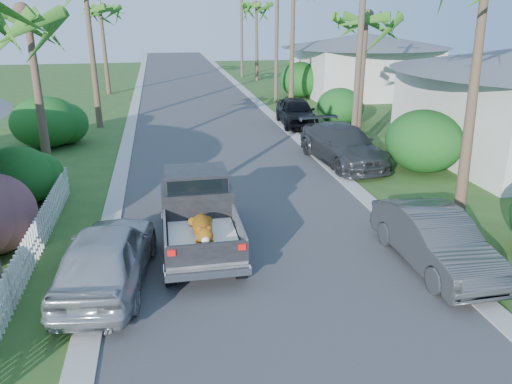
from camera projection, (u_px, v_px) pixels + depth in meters
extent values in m
plane|color=#2D4F1D|center=(321.00, 375.00, 9.00)|extent=(120.00, 120.00, 0.00)
cube|color=#38383A|center=(201.00, 113.00, 32.07)|extent=(8.00, 100.00, 0.02)
cube|color=#A5A39E|center=(133.00, 115.00, 31.31)|extent=(0.60, 100.00, 0.06)
cube|color=#A5A39E|center=(267.00, 110.00, 32.83)|extent=(0.60, 100.00, 0.06)
cylinder|color=black|center=(170.00, 270.00, 11.91)|extent=(0.28, 0.76, 0.76)
cylinder|color=black|center=(241.00, 263.00, 12.21)|extent=(0.28, 0.76, 0.76)
cylinder|color=black|center=(167.00, 217.00, 14.91)|extent=(0.28, 0.76, 0.76)
cylinder|color=black|center=(224.00, 213.00, 15.21)|extent=(0.28, 0.76, 0.76)
cube|color=slate|center=(203.00, 246.00, 12.57)|extent=(1.90, 2.40, 0.24)
cube|color=slate|center=(165.00, 235.00, 12.28)|extent=(0.06, 2.40, 0.55)
cube|color=slate|center=(239.00, 229.00, 12.61)|extent=(0.06, 2.40, 0.55)
cube|color=black|center=(207.00, 254.00, 11.37)|extent=(1.92, 0.08, 0.52)
cube|color=silver|center=(209.00, 274.00, 11.37)|extent=(1.98, 0.18, 0.18)
cube|color=red|center=(172.00, 253.00, 11.14)|extent=(0.18, 0.05, 0.14)
cube|color=red|center=(242.00, 247.00, 11.42)|extent=(0.18, 0.05, 0.14)
cube|color=black|center=(197.00, 204.00, 14.13)|extent=(1.94, 1.65, 1.10)
cube|color=black|center=(196.00, 179.00, 13.88)|extent=(1.70, 1.35, 0.55)
cube|color=black|center=(198.00, 188.00, 13.28)|extent=(1.60, 0.05, 0.45)
cube|color=black|center=(194.00, 194.00, 15.34)|extent=(1.94, 1.20, 0.80)
cube|color=white|center=(203.00, 238.00, 12.51)|extent=(1.70, 2.10, 0.16)
ellipsoid|color=orange|center=(202.00, 226.00, 12.50)|extent=(0.48, 1.25, 0.43)
sphere|color=orange|center=(205.00, 236.00, 11.78)|extent=(0.40, 0.40, 0.40)
ellipsoid|color=white|center=(202.00, 230.00, 12.53)|extent=(0.32, 0.86, 0.18)
imported|color=#34373A|center=(435.00, 240.00, 12.63)|extent=(1.61, 4.44, 1.46)
imported|color=#303335|center=(343.00, 145.00, 21.30)|extent=(2.84, 5.70, 1.59)
imported|color=black|center=(296.00, 112.00, 28.30)|extent=(2.15, 4.71, 1.57)
imported|color=#AAACB1|center=(107.00, 256.00, 11.67)|extent=(2.43, 4.82, 1.57)
cone|color=brown|center=(39.00, 103.00, 17.82)|extent=(0.36, 0.61, 6.21)
cone|color=brown|center=(92.00, 54.00, 26.88)|extent=(0.36, 0.36, 8.00)
cone|color=brown|center=(105.00, 52.00, 38.13)|extent=(0.36, 0.75, 6.51)
cone|color=brown|center=(472.00, 101.00, 14.37)|extent=(0.36, 0.73, 7.51)
cone|color=brown|center=(361.00, 84.00, 22.99)|extent=(0.36, 0.54, 6.01)
cone|color=brown|center=(292.00, 45.00, 32.69)|extent=(0.36, 0.36, 8.20)
cone|color=brown|center=(257.00, 43.00, 45.90)|extent=(0.36, 0.63, 6.81)
ellipsoid|color=#134218|center=(17.00, 177.00, 16.59)|extent=(2.40, 2.64, 2.00)
ellipsoid|color=#134218|center=(46.00, 122.00, 23.80)|extent=(3.20, 3.52, 2.40)
ellipsoid|color=#134218|center=(424.00, 141.00, 20.10)|extent=(3.00, 3.30, 2.50)
ellipsoid|color=#134218|center=(340.00, 107.00, 28.43)|extent=(2.60, 2.86, 2.10)
ellipsoid|color=#134218|center=(301.00, 80.00, 37.66)|extent=(3.20, 3.52, 2.60)
cube|color=white|center=(33.00, 246.00, 12.85)|extent=(0.10, 11.00, 1.00)
cube|color=silver|center=(364.00, 71.00, 38.37)|extent=(9.00, 8.00, 3.60)
cone|color=#595B60|center=(366.00, 40.00, 37.58)|extent=(6.48, 6.48, 1.00)
cylinder|color=brown|center=(359.00, 55.00, 20.45)|extent=(0.26, 0.26, 9.00)
cylinder|color=brown|center=(277.00, 37.00, 34.29)|extent=(0.26, 0.26, 9.00)
cylinder|color=brown|center=(242.00, 29.00, 48.14)|extent=(0.26, 0.26, 9.00)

